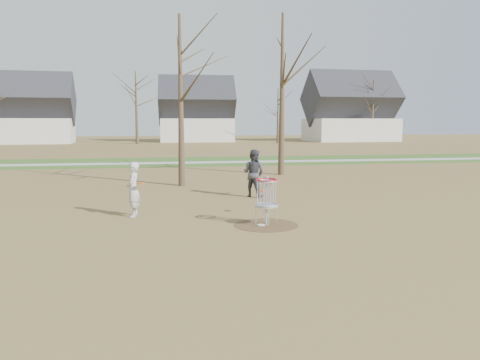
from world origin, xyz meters
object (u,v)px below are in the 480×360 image
disc_grounded (261,225)px  player_standing (133,189)px  disc_golf_basket (267,193)px  player_throwing (254,173)px

disc_grounded → player_standing: bearing=152.3°
player_standing → disc_golf_basket: 4.17m
player_standing → disc_grounded: bearing=68.1°
player_standing → disc_golf_basket: size_ratio=1.24×
player_throwing → disc_grounded: 5.12m
player_throwing → disc_golf_basket: (-0.60, -4.94, 0.00)m
player_standing → player_throwing: size_ratio=0.92×
player_throwing → disc_grounded: (-0.76, -4.99, -0.89)m
player_standing → disc_golf_basket: bearing=69.6°
disc_grounded → disc_golf_basket: disc_golf_basket is taller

